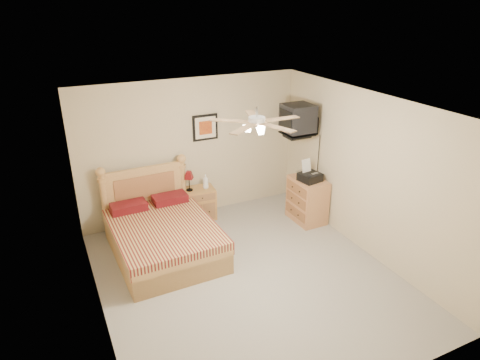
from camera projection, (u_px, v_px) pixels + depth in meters
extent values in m
plane|color=gray|center=(248.00, 277.00, 6.16)|extent=(4.50, 4.50, 0.00)
cube|color=white|center=(249.00, 107.00, 5.17)|extent=(4.00, 4.50, 0.04)
cube|color=#C4B390|center=(191.00, 149.00, 7.53)|extent=(4.00, 0.04, 2.50)
cube|color=#C4B390|center=(362.00, 299.00, 3.80)|extent=(4.00, 0.04, 2.50)
cube|color=#C4B390|center=(92.00, 233.00, 4.87)|extent=(0.04, 4.50, 2.50)
cube|color=#C4B390|center=(366.00, 175.00, 6.46)|extent=(0.04, 4.50, 2.50)
cube|color=#AE6F36|center=(200.00, 203.00, 7.72)|extent=(0.57, 0.45, 0.58)
imported|color=white|center=(206.00, 182.00, 7.58)|extent=(0.13, 0.13, 0.26)
cube|color=black|center=(205.00, 127.00, 7.48)|extent=(0.46, 0.04, 0.46)
cube|color=#AF6B42|center=(307.00, 200.00, 7.60)|extent=(0.48, 0.68, 0.80)
imported|color=#BCAF96|center=(299.00, 175.00, 7.59)|extent=(0.25, 0.29, 0.02)
imported|color=gray|center=(299.00, 174.00, 7.59)|extent=(0.21, 0.27, 0.02)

